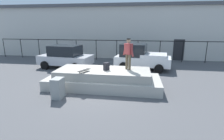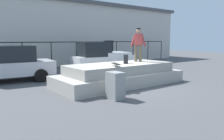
% 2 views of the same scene
% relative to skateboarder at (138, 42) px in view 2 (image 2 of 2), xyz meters
% --- Properties ---
extents(ground_plane, '(60.00, 60.00, 0.00)m').
position_rel_skateboarder_xyz_m(ground_plane, '(-1.56, -0.53, -1.93)').
color(ground_plane, '#4C4C4F').
extents(concrete_ledge, '(6.08, 2.48, 0.97)m').
position_rel_skateboarder_xyz_m(concrete_ledge, '(-1.32, -0.21, -1.49)').
color(concrete_ledge, '#ADA89E').
rests_on(concrete_ledge, ground_plane).
extents(skateboarder, '(0.65, 0.59, 1.66)m').
position_rel_skateboarder_xyz_m(skateboarder, '(0.00, 0.00, 0.00)').
color(skateboarder, brown).
rests_on(skateboarder, concrete_ledge).
extents(skateboard, '(0.50, 0.81, 0.12)m').
position_rel_skateboarder_xyz_m(skateboard, '(-2.15, -0.91, -0.85)').
color(skateboard, black).
rests_on(skateboard, concrete_ledge).
extents(backpack, '(0.33, 0.34, 0.41)m').
position_rel_skateboarder_xyz_m(backpack, '(-1.12, -0.35, -0.75)').
color(backpack, black).
rests_on(backpack, concrete_ledge).
extents(car_silver_sedan_near, '(4.28, 2.54, 1.77)m').
position_rel_skateboarder_xyz_m(car_silver_sedan_near, '(-5.16, 3.72, -1.04)').
color(car_silver_sedan_near, '#B7B7BC').
rests_on(car_silver_sedan_near, ground_plane).
extents(car_white_pickup_mid, '(4.34, 2.53, 1.92)m').
position_rel_skateboarder_xyz_m(car_white_pickup_mid, '(0.69, 4.24, -0.99)').
color(car_white_pickup_mid, white).
rests_on(car_white_pickup_mid, ground_plane).
extents(utility_box, '(0.45, 0.61, 0.95)m').
position_rel_skateboarder_xyz_m(utility_box, '(-3.08, -2.05, -1.45)').
color(utility_box, gray).
rests_on(utility_box, ground_plane).
extents(fence_row, '(24.06, 0.06, 1.93)m').
position_rel_skateboarder_xyz_m(fence_row, '(-1.56, 7.30, -0.60)').
color(fence_row, black).
rests_on(fence_row, ground_plane).
extents(warehouse_building, '(29.75, 8.61, 5.33)m').
position_rel_skateboarder_xyz_m(warehouse_building, '(-1.56, 12.33, 0.75)').
color(warehouse_building, beige).
rests_on(warehouse_building, ground_plane).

